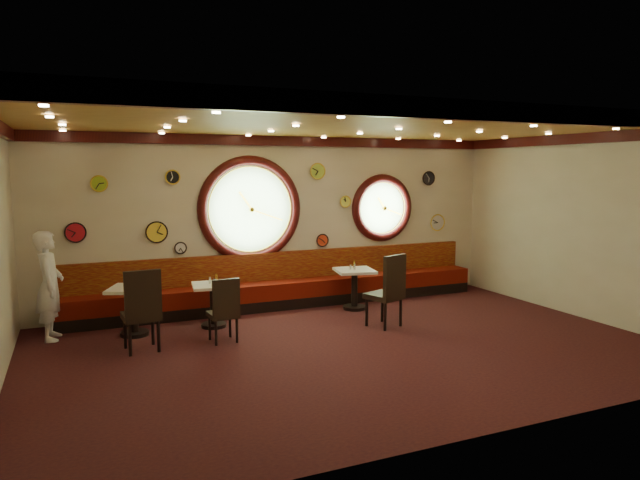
% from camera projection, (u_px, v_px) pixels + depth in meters
% --- Properties ---
extents(floor, '(9.00, 6.00, 0.00)m').
position_uv_depth(floor, '(350.00, 348.00, 8.31)').
color(floor, black).
rests_on(floor, ground).
extents(ceiling, '(9.00, 6.00, 0.02)m').
position_uv_depth(ceiling, '(352.00, 125.00, 7.92)').
color(ceiling, gold).
rests_on(ceiling, wall_back).
extents(wall_back, '(9.00, 0.02, 3.20)m').
position_uv_depth(wall_back, '(281.00, 221.00, 10.84)').
color(wall_back, beige).
rests_on(wall_back, floor).
extents(wall_front, '(9.00, 0.02, 3.20)m').
position_uv_depth(wall_front, '(493.00, 274.00, 5.38)').
color(wall_front, beige).
rests_on(wall_front, floor).
extents(wall_right, '(0.02, 6.00, 3.20)m').
position_uv_depth(wall_right, '(583.00, 226.00, 9.89)').
color(wall_right, beige).
rests_on(wall_right, floor).
extents(molding_back, '(9.00, 0.10, 0.18)m').
position_uv_depth(molding_back, '(281.00, 141.00, 10.61)').
color(molding_back, '#320909').
rests_on(molding_back, wall_back).
extents(molding_front, '(9.00, 0.10, 0.18)m').
position_uv_depth(molding_front, '(496.00, 112.00, 5.24)').
color(molding_front, '#320909').
rests_on(molding_front, wall_back).
extents(molding_right, '(0.10, 6.00, 0.18)m').
position_uv_depth(molding_right, '(586.00, 138.00, 9.69)').
color(molding_right, '#320909').
rests_on(molding_right, wall_back).
extents(banquette_base, '(8.00, 0.55, 0.20)m').
position_uv_depth(banquette_base, '(286.00, 302.00, 10.77)').
color(banquette_base, black).
rests_on(banquette_base, floor).
extents(banquette_seat, '(8.00, 0.55, 0.30)m').
position_uv_depth(banquette_seat, '(286.00, 289.00, 10.74)').
color(banquette_seat, '#570E07').
rests_on(banquette_seat, banquette_base).
extents(banquette_back, '(8.00, 0.10, 0.55)m').
position_uv_depth(banquette_back, '(282.00, 266.00, 10.89)').
color(banquette_back, '#610708').
rests_on(banquette_back, wall_back).
extents(porthole_left_glass, '(1.66, 0.02, 1.66)m').
position_uv_depth(porthole_left_glass, '(250.00, 209.00, 10.57)').
color(porthole_left_glass, '#82B46C').
rests_on(porthole_left_glass, wall_back).
extents(porthole_left_frame, '(1.98, 0.18, 1.98)m').
position_uv_depth(porthole_left_frame, '(250.00, 209.00, 10.56)').
color(porthole_left_frame, '#320909').
rests_on(porthole_left_frame, wall_back).
extents(porthole_left_ring, '(1.61, 0.03, 1.61)m').
position_uv_depth(porthole_left_ring, '(251.00, 209.00, 10.53)').
color(porthole_left_ring, gold).
rests_on(porthole_left_ring, wall_back).
extents(porthole_right_glass, '(1.10, 0.02, 1.10)m').
position_uv_depth(porthole_right_glass, '(382.00, 208.00, 11.69)').
color(porthole_right_glass, '#82B46C').
rests_on(porthole_right_glass, wall_back).
extents(porthole_right_frame, '(1.38, 0.18, 1.38)m').
position_uv_depth(porthole_right_frame, '(382.00, 208.00, 11.67)').
color(porthole_right_frame, '#320909').
rests_on(porthole_right_frame, wall_back).
extents(porthole_right_ring, '(1.09, 0.03, 1.09)m').
position_uv_depth(porthole_right_ring, '(383.00, 208.00, 11.64)').
color(porthole_right_ring, gold).
rests_on(porthole_right_ring, wall_back).
extents(wall_clock_0, '(0.34, 0.03, 0.34)m').
position_uv_depth(wall_clock_0, '(437.00, 223.00, 12.23)').
color(wall_clock_0, silver).
rests_on(wall_clock_0, wall_back).
extents(wall_clock_1, '(0.28, 0.03, 0.28)m').
position_uv_depth(wall_clock_1, '(428.00, 178.00, 12.02)').
color(wall_clock_1, black).
rests_on(wall_clock_1, wall_back).
extents(wall_clock_2, '(0.24, 0.03, 0.24)m').
position_uv_depth(wall_clock_2, '(172.00, 177.00, 9.91)').
color(wall_clock_2, black).
rests_on(wall_clock_2, wall_back).
extents(wall_clock_3, '(0.30, 0.03, 0.30)m').
position_uv_depth(wall_clock_3, '(318.00, 171.00, 10.99)').
color(wall_clock_3, '#A5C43D').
rests_on(wall_clock_3, wall_back).
extents(wall_clock_4, '(0.24, 0.03, 0.24)m').
position_uv_depth(wall_clock_4, '(322.00, 240.00, 11.19)').
color(wall_clock_4, red).
rests_on(wall_clock_4, wall_back).
extents(wall_clock_5, '(0.36, 0.03, 0.36)m').
position_uv_depth(wall_clock_5, '(157.00, 232.00, 9.91)').
color(wall_clock_5, yellow).
rests_on(wall_clock_5, wall_back).
extents(wall_clock_6, '(0.20, 0.03, 0.20)m').
position_uv_depth(wall_clock_6, '(180.00, 248.00, 10.10)').
color(wall_clock_6, white).
rests_on(wall_clock_6, wall_back).
extents(wall_clock_7, '(0.32, 0.03, 0.32)m').
position_uv_depth(wall_clock_7, '(75.00, 233.00, 9.39)').
color(wall_clock_7, red).
rests_on(wall_clock_7, wall_back).
extents(wall_clock_8, '(0.26, 0.03, 0.26)m').
position_uv_depth(wall_clock_8, '(99.00, 184.00, 9.45)').
color(wall_clock_8, '#93B524').
rests_on(wall_clock_8, wall_back).
extents(wall_clock_9, '(0.22, 0.03, 0.22)m').
position_uv_depth(wall_clock_9, '(345.00, 202.00, 11.30)').
color(wall_clock_9, '#D9E44C').
rests_on(wall_clock_9, wall_back).
extents(table_a, '(0.91, 0.91, 0.77)m').
position_uv_depth(table_a, '(134.00, 305.00, 8.88)').
color(table_a, black).
rests_on(table_a, floor).
extents(table_b, '(0.73, 0.73, 0.72)m').
position_uv_depth(table_b, '(213.00, 300.00, 9.36)').
color(table_b, black).
rests_on(table_b, floor).
extents(table_c, '(0.79, 0.79, 0.75)m').
position_uv_depth(table_c, '(355.00, 284.00, 10.56)').
color(table_c, black).
rests_on(table_c, floor).
extents(chair_a, '(0.54, 0.54, 0.74)m').
position_uv_depth(chair_a, '(142.00, 305.00, 8.02)').
color(chair_a, black).
rests_on(chair_a, floor).
extents(chair_b, '(0.44, 0.44, 0.61)m').
position_uv_depth(chair_b, '(225.00, 306.00, 8.48)').
color(chair_b, black).
rests_on(chair_b, floor).
extents(chair_c, '(0.65, 0.65, 0.75)m').
position_uv_depth(chair_c, '(389.00, 286.00, 9.30)').
color(chair_c, black).
rests_on(chair_c, floor).
extents(condiment_a_salt, '(0.04, 0.04, 0.11)m').
position_uv_depth(condiment_a_salt, '(126.00, 284.00, 8.83)').
color(condiment_a_salt, silver).
rests_on(condiment_a_salt, table_a).
extents(condiment_b_salt, '(0.04, 0.04, 0.11)m').
position_uv_depth(condiment_b_salt, '(210.00, 280.00, 9.36)').
color(condiment_b_salt, silver).
rests_on(condiment_b_salt, table_b).
extents(condiment_c_salt, '(0.03, 0.03, 0.09)m').
position_uv_depth(condiment_c_salt, '(350.00, 267.00, 10.50)').
color(condiment_c_salt, silver).
rests_on(condiment_c_salt, table_c).
extents(condiment_a_pepper, '(0.03, 0.03, 0.09)m').
position_uv_depth(condiment_a_pepper, '(135.00, 284.00, 8.87)').
color(condiment_a_pepper, silver).
rests_on(condiment_a_pepper, table_a).
extents(condiment_b_pepper, '(0.04, 0.04, 0.10)m').
position_uv_depth(condiment_b_pepper, '(215.00, 282.00, 9.26)').
color(condiment_b_pepper, silver).
rests_on(condiment_b_pepper, table_b).
extents(condiment_c_pepper, '(0.04, 0.04, 0.11)m').
position_uv_depth(condiment_c_pepper, '(354.00, 267.00, 10.45)').
color(condiment_c_pepper, silver).
rests_on(condiment_c_pepper, table_c).
extents(condiment_a_bottle, '(0.06, 0.06, 0.18)m').
position_uv_depth(condiment_a_bottle, '(140.00, 280.00, 8.96)').
color(condiment_a_bottle, gold).
rests_on(condiment_a_bottle, table_a).
extents(condiment_b_bottle, '(0.05, 0.05, 0.15)m').
position_uv_depth(condiment_b_bottle, '(216.00, 278.00, 9.42)').
color(condiment_b_bottle, gold).
rests_on(condiment_b_bottle, table_b).
extents(condiment_c_bottle, '(0.04, 0.04, 0.14)m').
position_uv_depth(condiment_c_bottle, '(354.00, 265.00, 10.63)').
color(condiment_c_bottle, gold).
rests_on(condiment_c_bottle, table_c).
extents(waiter, '(0.45, 0.64, 1.67)m').
position_uv_depth(waiter, '(50.00, 286.00, 8.63)').
color(waiter, white).
rests_on(waiter, floor).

